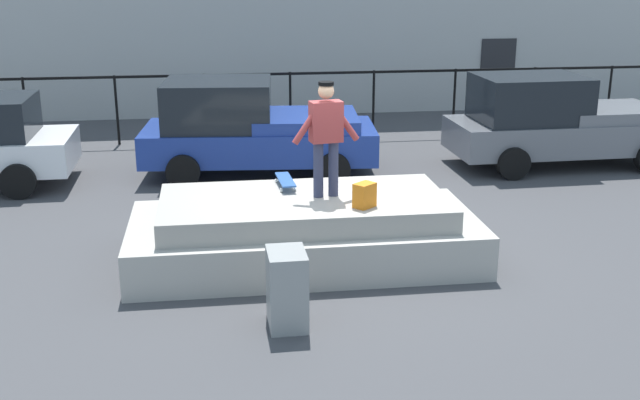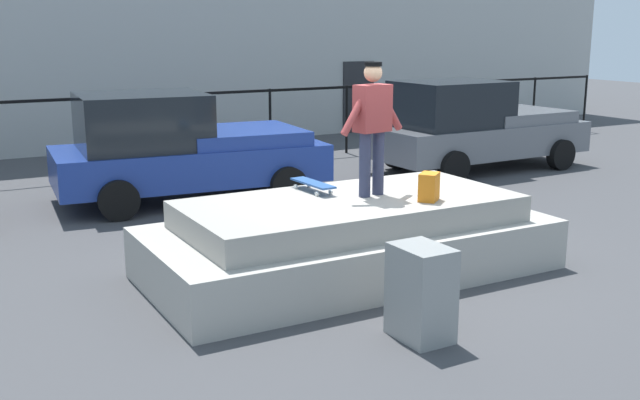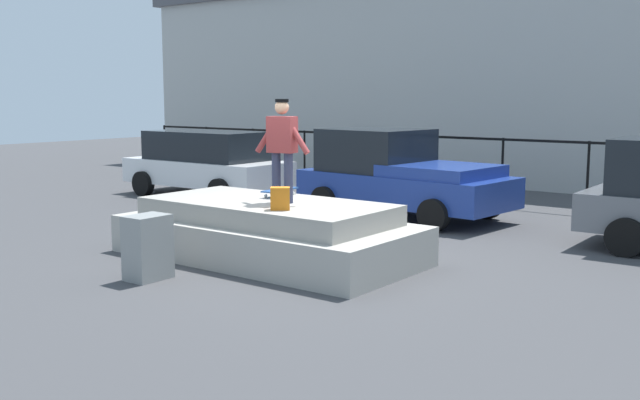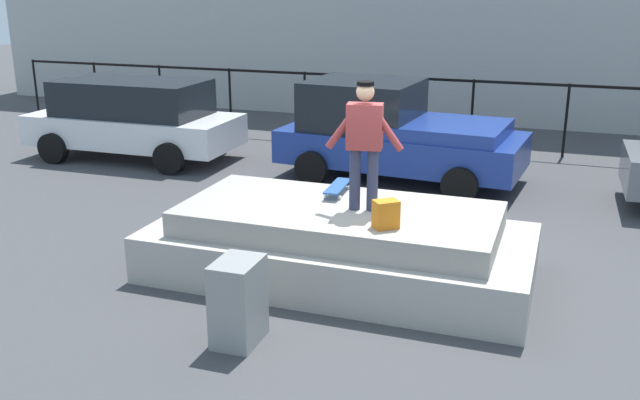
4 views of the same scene
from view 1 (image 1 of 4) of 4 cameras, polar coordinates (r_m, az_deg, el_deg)
name	(u,v)px [view 1 (image 1 of 4)]	position (r m, az deg, el deg)	size (l,w,h in m)	color
ground_plane	(344,253)	(11.33, 1.77, -3.93)	(60.00, 60.00, 0.00)	#424244
concrete_ledge	(304,231)	(10.96, -1.18, -2.31)	(4.89, 2.36, 0.93)	#ADA89E
skateboarder	(326,131)	(10.62, 0.44, 5.09)	(0.97, 0.31, 1.61)	#2D334C
skateboard	(285,180)	(11.28, -2.57, 1.48)	(0.26, 0.79, 0.12)	#264C8C
backpack	(365,195)	(10.34, 3.31, 0.36)	(0.28, 0.20, 0.33)	orange
car_blue_pickup_mid	(250,128)	(15.41, -5.18, 5.31)	(4.71, 2.54, 1.87)	navy
car_grey_pickup_far	(556,122)	(16.67, 17.06, 5.56)	(4.73, 2.12, 1.88)	slate
utility_box	(287,289)	(9.01, -2.45, -6.58)	(0.44, 0.60, 0.92)	gray
fence_row	(290,92)	(18.30, -2.21, 7.97)	(24.06, 0.06, 1.60)	black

